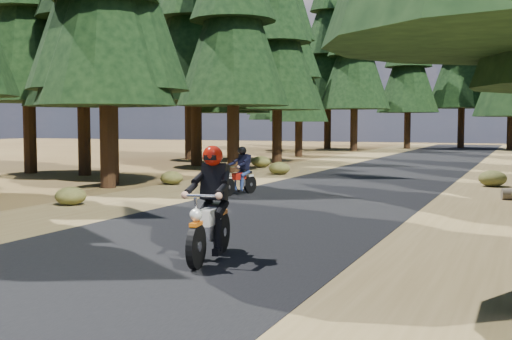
# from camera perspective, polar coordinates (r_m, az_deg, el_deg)

# --- Properties ---
(ground) EXTENTS (120.00, 120.00, 0.00)m
(ground) POSITION_cam_1_polar(r_m,az_deg,el_deg) (12.54, -2.70, -5.48)
(ground) COLOR #4A331A
(ground) RESTS_ON ground
(road) EXTENTS (6.00, 100.00, 0.01)m
(road) POSITION_cam_1_polar(r_m,az_deg,el_deg) (17.13, 4.61, -2.87)
(road) COLOR black
(road) RESTS_ON ground
(shoulder_l) EXTENTS (3.20, 100.00, 0.01)m
(shoulder_l) POSITION_cam_1_polar(r_m,az_deg,el_deg) (19.08, -8.62, -2.19)
(shoulder_l) COLOR brown
(shoulder_l) RESTS_ON ground
(shoulder_r) EXTENTS (3.20, 100.00, 0.01)m
(shoulder_r) POSITION_cam_1_polar(r_m,az_deg,el_deg) (16.28, 20.18, -3.49)
(shoulder_r) COLOR brown
(shoulder_r) RESTS_ON ground
(pine_forest) EXTENTS (34.59, 55.08, 16.32)m
(pine_forest) POSITION_cam_1_polar(r_m,az_deg,el_deg) (33.13, 13.79, 14.12)
(pine_forest) COLOR black
(pine_forest) RESTS_ON ground
(understory_shrubs) EXTENTS (14.58, 31.07, 0.57)m
(understory_shrubs) POSITION_cam_1_polar(r_m,az_deg,el_deg) (19.92, 10.05, -1.18)
(understory_shrubs) COLOR #474C1E
(understory_shrubs) RESTS_ON ground
(rider_lead) EXTENTS (0.90, 2.03, 1.75)m
(rider_lead) POSITION_cam_1_polar(r_m,az_deg,el_deg) (9.84, -4.14, -4.69)
(rider_lead) COLOR beige
(rider_lead) RESTS_ON road
(rider_follow) EXTENTS (0.86, 1.65, 1.41)m
(rider_follow) POSITION_cam_1_polar(r_m,az_deg,el_deg) (18.77, -1.50, -0.79)
(rider_follow) COLOR maroon
(rider_follow) RESTS_ON road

